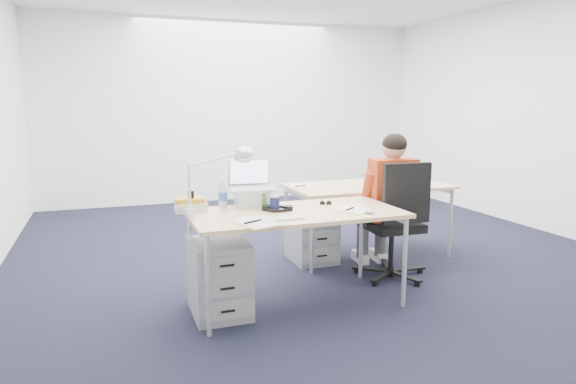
{
  "coord_description": "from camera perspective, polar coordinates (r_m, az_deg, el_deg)",
  "views": [
    {
      "loc": [
        -1.99,
        -4.48,
        1.54
      ],
      "look_at": [
        -0.65,
        -0.75,
        0.85
      ],
      "focal_mm": 32.0,
      "sensor_mm": 36.0,
      "label": 1
    }
  ],
  "objects": [
    {
      "name": "bear_figurine",
      "position": [
        4.01,
        -2.73,
        -0.82
      ],
      "size": [
        0.09,
        0.08,
        0.14
      ],
      "primitive_type": null,
      "rotation": [
        0.0,
        0.0,
        -0.36
      ],
      "color": "#2C7C21",
      "rests_on": "desk_near"
    },
    {
      "name": "office_chair",
      "position": [
        4.66,
        11.61,
        -5.81
      ],
      "size": [
        0.69,
        0.69,
        1.05
      ],
      "rotation": [
        0.0,
        0.0,
        -0.04
      ],
      "color": "black",
      "rests_on": "ground"
    },
    {
      "name": "headphones",
      "position": [
        3.92,
        -1.19,
        -1.77
      ],
      "size": [
        0.29,
        0.27,
        0.04
      ],
      "primitive_type": null,
      "rotation": [
        0.0,
        0.0,
        -0.4
      ],
      "color": "black",
      "rests_on": "desk_near"
    },
    {
      "name": "desk_far",
      "position": [
        5.21,
        8.88,
        0.3
      ],
      "size": [
        1.6,
        0.8,
        0.73
      ],
      "color": "#DEB880",
      "rests_on": "ground"
    },
    {
      "name": "drawer_pedestal_far",
      "position": [
        5.07,
        2.63,
        -4.6
      ],
      "size": [
        0.4,
        0.5,
        0.55
      ],
      "primitive_type": "cube",
      "color": "#96979B",
      "rests_on": "ground"
    },
    {
      "name": "computer_mouse",
      "position": [
        3.86,
        9.03,
        -2.1
      ],
      "size": [
        0.07,
        0.11,
        0.04
      ],
      "primitive_type": "ellipsoid",
      "rotation": [
        0.0,
        0.0,
        0.02
      ],
      "color": "white",
      "rests_on": "desk_near"
    },
    {
      "name": "papers_left",
      "position": [
        3.5,
        -3.61,
        -3.46
      ],
      "size": [
        0.28,
        0.36,
        0.01
      ],
      "primitive_type": "cube",
      "rotation": [
        0.0,
        0.0,
        0.19
      ],
      "color": "#FBFF93",
      "rests_on": "desk_near"
    },
    {
      "name": "desk_near",
      "position": [
        3.9,
        0.87,
        -2.83
      ],
      "size": [
        1.6,
        0.8,
        0.73
      ],
      "color": "#DEB880",
      "rests_on": "ground"
    },
    {
      "name": "far_papers",
      "position": [
        4.99,
        1.53,
        0.58
      ],
      "size": [
        0.22,
        0.28,
        0.01
      ],
      "primitive_type": "cube",
      "rotation": [
        0.0,
        0.0,
        -0.15
      ],
      "color": "white",
      "rests_on": "desk_far"
    },
    {
      "name": "water_bottle",
      "position": [
        4.04,
        -7.25,
        -0.13
      ],
      "size": [
        0.08,
        0.08,
        0.23
      ],
      "primitive_type": "cylinder",
      "rotation": [
        0.0,
        0.0,
        -0.08
      ],
      "color": "silver",
      "rests_on": "desk_near"
    },
    {
      "name": "floor",
      "position": [
        5.14,
        4.06,
        -7.58
      ],
      "size": [
        7.0,
        7.0,
        0.0
      ],
      "primitive_type": "plane",
      "color": "black",
      "rests_on": "ground"
    },
    {
      "name": "desk_lamp",
      "position": [
        3.74,
        -8.56,
        1.29
      ],
      "size": [
        0.49,
        0.33,
        0.52
      ],
      "primitive_type": null,
      "rotation": [
        0.0,
        0.0,
        0.39
      ],
      "color": "silver",
      "rests_on": "desk_near"
    },
    {
      "name": "silver_laptop",
      "position": [
        4.07,
        -3.97,
        0.97
      ],
      "size": [
        0.37,
        0.3,
        0.36
      ],
      "primitive_type": null,
      "rotation": [
        0.0,
        0.0,
        -0.1
      ],
      "color": "silver",
      "rests_on": "desk_near"
    },
    {
      "name": "book_stack",
      "position": [
        3.95,
        -10.78,
        -1.38
      ],
      "size": [
        0.27,
        0.24,
        0.1
      ],
      "primitive_type": "cube",
      "rotation": [
        0.0,
        0.0,
        0.34
      ],
      "color": "silver",
      "rests_on": "desk_near"
    },
    {
      "name": "room",
      "position": [
        4.91,
        4.31,
        11.87
      ],
      "size": [
        6.02,
        7.02,
        2.8
      ],
      "color": "white",
      "rests_on": "ground"
    },
    {
      "name": "far_cup",
      "position": [
        5.56,
        13.17,
        1.73
      ],
      "size": [
        0.08,
        0.08,
        0.1
      ],
      "primitive_type": "cylinder",
      "rotation": [
        0.0,
        0.0,
        0.13
      ],
      "color": "white",
      "rests_on": "desk_far"
    },
    {
      "name": "cordless_phone",
      "position": [
        3.92,
        -10.73,
        -1.05
      ],
      "size": [
        0.05,
        0.03,
        0.16
      ],
      "primitive_type": "cube",
      "rotation": [
        0.0,
        0.0,
        0.12
      ],
      "color": "black",
      "rests_on": "desk_near"
    },
    {
      "name": "wireless_keyboard",
      "position": [
        3.62,
        -0.74,
        -2.94
      ],
      "size": [
        0.31,
        0.13,
        0.02
      ],
      "primitive_type": "cube",
      "rotation": [
        0.0,
        0.0,
        -0.03
      ],
      "color": "white",
      "rests_on": "desk_near"
    },
    {
      "name": "drawer_pedestal_near",
      "position": [
        3.85,
        -7.64,
        -9.43
      ],
      "size": [
        0.4,
        0.5,
        0.55
      ],
      "primitive_type": "cube",
      "color": "#96979B",
      "rests_on": "ground"
    },
    {
      "name": "sunglasses",
      "position": [
        4.15,
        4.2,
        -1.27
      ],
      "size": [
        0.11,
        0.07,
        0.02
      ],
      "primitive_type": null,
      "rotation": [
        0.0,
        0.0,
        -0.32
      ],
      "color": "black",
      "rests_on": "desk_near"
    },
    {
      "name": "seated_person",
      "position": [
        4.74,
        10.74,
        -1.33
      ],
      "size": [
        0.42,
        0.72,
        1.27
      ],
      "rotation": [
        0.0,
        0.0,
        -0.09
      ],
      "color": "#A43817",
      "rests_on": "ground"
    },
    {
      "name": "dark_laptop",
      "position": [
        5.1,
        11.1,
        1.89
      ],
      "size": [
        0.42,
        0.41,
        0.24
      ],
      "primitive_type": null,
      "rotation": [
        0.0,
        0.0,
        0.38
      ],
      "color": "black",
      "rests_on": "desk_far"
    },
    {
      "name": "can_koozie",
      "position": [
        3.9,
        -1.49,
        -1.24
      ],
      "size": [
        0.09,
        0.09,
        0.12
      ],
      "primitive_type": "cylinder",
      "rotation": [
        0.0,
        0.0,
        -0.27
      ],
      "color": "#161D45",
      "rests_on": "desk_near"
    },
    {
      "name": "papers_right",
      "position": [
        3.95,
        7.11,
        -1.99
      ],
      "size": [
        0.29,
        0.34,
        0.01
      ],
      "primitive_type": "cube",
      "rotation": [
        0.0,
        0.0,
        0.36
      ],
      "color": "#FBFF93",
      "rests_on": "desk_near"
    }
  ]
}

